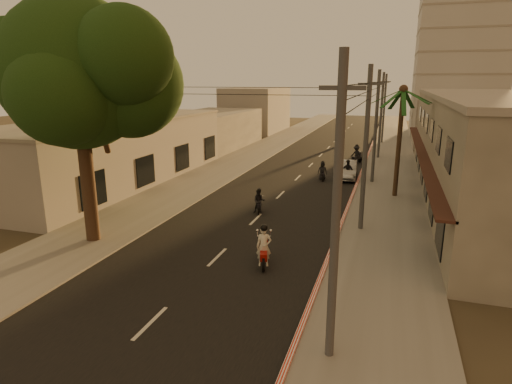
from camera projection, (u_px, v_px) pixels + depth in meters
ground at (199, 275)px, 18.54m from camera, size 160.00×160.00×0.00m
road at (298, 178)px, 36.97m from camera, size 10.00×140.00×0.02m
sidewalk_right at (388, 183)px, 34.75m from camera, size 5.00×140.00×0.12m
sidewalk_left at (218, 172)px, 39.16m from camera, size 5.00×140.00×0.12m
curb_stripe at (352, 196)px, 30.84m from camera, size 0.20×60.00×0.20m
shophouse_row at (487, 147)px, 30.09m from camera, size 8.80×34.20×7.30m
left_building at (115, 151)px, 34.90m from camera, size 8.20×24.20×5.20m
distant_tower at (462, 39)px, 61.88m from camera, size 12.10×12.10×28.00m
broadleaf_tree at (86, 74)px, 20.32m from camera, size 9.60×8.70×12.10m
palm_tree at (403, 96)px, 29.12m from camera, size 5.00×5.00×8.20m
utility_poles at (377, 102)px, 33.49m from camera, size 1.20×48.26×9.00m
filler_right at (446, 122)px, 55.12m from camera, size 8.00×14.00×6.00m
filler_left_near at (213, 130)px, 53.44m from camera, size 8.00×14.00×4.40m
filler_left_far at (256, 110)px, 69.69m from camera, size 8.00×14.00×7.00m
scooter_red at (264, 247)px, 19.28m from camera, size 1.01×1.98×2.00m
scooter_mid_a at (259, 202)px, 27.07m from camera, size 1.04×1.62×1.62m
scooter_mid_b at (348, 172)px, 35.47m from camera, size 1.28×1.82×1.85m
scooter_far_a at (322, 171)px, 35.91m from camera, size 1.03×1.67×1.67m
scooter_far_b at (356, 155)px, 43.07m from camera, size 1.75×1.84×1.97m
parked_car at (347, 170)px, 36.68m from camera, size 2.16×4.74×1.50m
scooter_far_c at (340, 140)px, 54.87m from camera, size 0.81×1.63×1.60m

